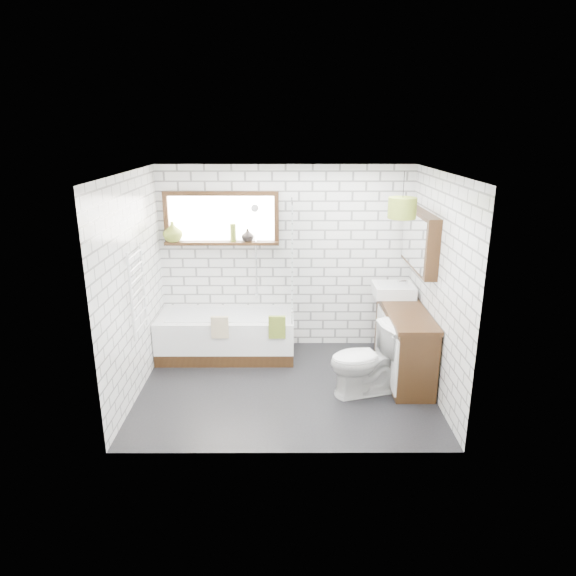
{
  "coord_description": "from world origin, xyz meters",
  "views": [
    {
      "loc": [
        0.01,
        -5.48,
        2.95
      ],
      "look_at": [
        0.03,
        0.25,
        1.16
      ],
      "focal_mm": 32.0,
      "sensor_mm": 36.0,
      "label": 1
    }
  ],
  "objects_px": {
    "basin": "(393,290)",
    "bathtub": "(227,335)",
    "toilet": "(365,360)",
    "pendant": "(402,208)",
    "vanity": "(404,342)"
  },
  "relations": [
    {
      "from": "pendant",
      "to": "bathtub",
      "type": "bearing_deg",
      "value": 161.46
    },
    {
      "from": "basin",
      "to": "toilet",
      "type": "height_order",
      "value": "basin"
    },
    {
      "from": "vanity",
      "to": "basin",
      "type": "distance_m",
      "value": 0.72
    },
    {
      "from": "basin",
      "to": "pendant",
      "type": "height_order",
      "value": "pendant"
    },
    {
      "from": "toilet",
      "to": "pendant",
      "type": "height_order",
      "value": "pendant"
    },
    {
      "from": "pendant",
      "to": "toilet",
      "type": "bearing_deg",
      "value": -137.52
    },
    {
      "from": "basin",
      "to": "bathtub",
      "type": "bearing_deg",
      "value": 178.24
    },
    {
      "from": "toilet",
      "to": "pendant",
      "type": "relative_size",
      "value": 2.66
    },
    {
      "from": "bathtub",
      "to": "vanity",
      "type": "height_order",
      "value": "vanity"
    },
    {
      "from": "vanity",
      "to": "basin",
      "type": "height_order",
      "value": "basin"
    },
    {
      "from": "bathtub",
      "to": "toilet",
      "type": "bearing_deg",
      "value": -31.66
    },
    {
      "from": "toilet",
      "to": "bathtub",
      "type": "bearing_deg",
      "value": -138.06
    },
    {
      "from": "toilet",
      "to": "vanity",
      "type": "bearing_deg",
      "value": 115.31
    },
    {
      "from": "pendant",
      "to": "basin",
      "type": "bearing_deg",
      "value": 80.98
    },
    {
      "from": "basin",
      "to": "toilet",
      "type": "bearing_deg",
      "value": -116.18
    }
  ]
}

